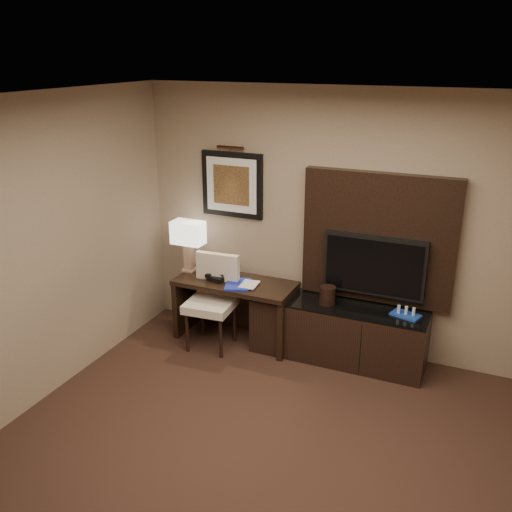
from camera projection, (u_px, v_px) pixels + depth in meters
The scene contains 16 objects.
floor at pixel (248, 504), 4.02m from camera, with size 4.50×5.00×0.01m, color black.
ceiling at pixel (245, 110), 3.09m from camera, with size 4.50×5.00×0.01m, color silver.
wall_back at pixel (350, 225), 5.71m from camera, with size 4.50×0.01×2.70m, color gray.
desk at pixel (235, 311), 6.17m from camera, with size 1.29×0.55×0.69m, color black.
credenza at pixel (338, 332), 5.80m from camera, with size 1.76×0.49×0.61m, color black.
tv_wall_panel at pixel (378, 238), 5.57m from camera, with size 1.50×0.12×1.30m, color black.
tv at pixel (374, 266), 5.57m from camera, with size 1.00×0.08×0.60m, color black.
artwork at pixel (232, 185), 6.08m from camera, with size 0.70×0.04×0.70m, color black.
picture_light at pixel (230, 148), 5.91m from camera, with size 0.04×0.04×0.30m, color #3E2513.
desk_chair at pixel (211, 304), 5.98m from camera, with size 0.48×0.55×0.99m, color beige, non-canonical shape.
table_lamp at pixel (189, 245), 6.24m from camera, with size 0.37×0.21×0.61m, color tan, non-canonical shape.
desk_phone at pixel (218, 276), 6.07m from camera, with size 0.19×0.17×0.09m, color black, non-canonical shape.
blue_folder at pixel (238, 284), 5.95m from camera, with size 0.25×0.33×0.02m, color #1A2AA9.
book at pixel (241, 274), 5.92m from camera, with size 0.18×0.02×0.24m, color tan.
ice_bucket at pixel (327, 295), 5.69m from camera, with size 0.16×0.16×0.18m, color black.
minibar_tray at pixel (406, 311), 5.44m from camera, with size 0.27×0.16×0.10m, color #183C9F, non-canonical shape.
Camera 1 is at (1.33, -2.89, 3.01)m, focal length 40.00 mm.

